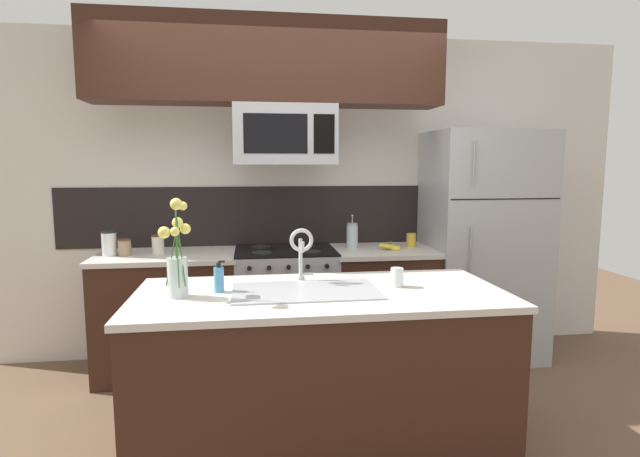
% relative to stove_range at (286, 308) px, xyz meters
% --- Properties ---
extents(ground_plane, '(10.00, 10.00, 0.00)m').
position_rel_stove_range_xyz_m(ground_plane, '(-0.00, -0.90, -0.46)').
color(ground_plane, brown).
extents(rear_partition, '(5.20, 0.10, 2.60)m').
position_rel_stove_range_xyz_m(rear_partition, '(0.30, 0.38, 0.84)').
color(rear_partition, silver).
rests_on(rear_partition, ground).
extents(splash_band, '(3.54, 0.01, 0.48)m').
position_rel_stove_range_xyz_m(splash_band, '(-0.00, 0.32, 0.69)').
color(splash_band, black).
rests_on(splash_band, rear_partition).
extents(back_counter_left, '(1.03, 0.65, 0.91)m').
position_rel_stove_range_xyz_m(back_counter_left, '(-0.88, 0.00, -0.01)').
color(back_counter_left, '#381E14').
rests_on(back_counter_left, ground).
extents(back_counter_right, '(0.81, 0.65, 0.91)m').
position_rel_stove_range_xyz_m(back_counter_right, '(0.77, 0.00, -0.01)').
color(back_counter_right, '#381E14').
rests_on(back_counter_right, ground).
extents(stove_range, '(0.76, 0.64, 0.93)m').
position_rel_stove_range_xyz_m(stove_range, '(0.00, 0.00, 0.00)').
color(stove_range, '#A8AAAF').
rests_on(stove_range, ground).
extents(microwave, '(0.74, 0.40, 0.43)m').
position_rel_stove_range_xyz_m(microwave, '(0.00, -0.02, 1.32)').
color(microwave, '#A8AAAF').
extents(upper_cabinet_band, '(2.54, 0.34, 0.60)m').
position_rel_stove_range_xyz_m(upper_cabinet_band, '(-0.11, -0.05, 1.84)').
color(upper_cabinet_band, '#381E14').
extents(refrigerator, '(0.89, 0.74, 1.83)m').
position_rel_stove_range_xyz_m(refrigerator, '(1.60, 0.02, 0.45)').
color(refrigerator, '#A8AAAF').
rests_on(refrigerator, ground).
extents(storage_jar_tall, '(0.10, 0.10, 0.18)m').
position_rel_stove_range_xyz_m(storage_jar_tall, '(-1.28, -0.01, 0.54)').
color(storage_jar_tall, silver).
rests_on(storage_jar_tall, back_counter_left).
extents(storage_jar_medium, '(0.09, 0.09, 0.12)m').
position_rel_stove_range_xyz_m(storage_jar_medium, '(-1.17, -0.03, 0.51)').
color(storage_jar_medium, '#997F5B').
rests_on(storage_jar_medium, back_counter_left).
extents(storage_jar_short, '(0.09, 0.09, 0.14)m').
position_rel_stove_range_xyz_m(storage_jar_short, '(-0.94, 0.02, 0.52)').
color(storage_jar_short, silver).
rests_on(storage_jar_short, back_counter_left).
extents(banana_bunch, '(0.19, 0.12, 0.08)m').
position_rel_stove_range_xyz_m(banana_bunch, '(0.82, -0.06, 0.47)').
color(banana_bunch, yellow).
rests_on(banana_bunch, back_counter_right).
extents(french_press, '(0.09, 0.09, 0.27)m').
position_rel_stove_range_xyz_m(french_press, '(0.54, 0.06, 0.55)').
color(french_press, silver).
rests_on(french_press, back_counter_right).
extents(coffee_tin, '(0.08, 0.08, 0.11)m').
position_rel_stove_range_xyz_m(coffee_tin, '(1.02, 0.05, 0.50)').
color(coffee_tin, gold).
rests_on(coffee_tin, back_counter_right).
extents(island_counter, '(1.92, 0.87, 0.91)m').
position_rel_stove_range_xyz_m(island_counter, '(0.10, -1.25, -0.01)').
color(island_counter, '#381E14').
rests_on(island_counter, ground).
extents(kitchen_sink, '(0.76, 0.44, 0.16)m').
position_rel_stove_range_xyz_m(kitchen_sink, '(0.02, -1.25, 0.38)').
color(kitchen_sink, '#ADAFB5').
rests_on(kitchen_sink, island_counter).
extents(sink_faucet, '(0.14, 0.14, 0.31)m').
position_rel_stove_range_xyz_m(sink_faucet, '(0.02, -1.03, 0.65)').
color(sink_faucet, '#B7BABF').
rests_on(sink_faucet, island_counter).
extents(dish_soap_bottle, '(0.06, 0.05, 0.16)m').
position_rel_stove_range_xyz_m(dish_soap_bottle, '(-0.43, -1.19, 0.52)').
color(dish_soap_bottle, '#4C93C6').
rests_on(dish_soap_bottle, island_counter).
extents(drinking_glass, '(0.07, 0.07, 0.10)m').
position_rel_stove_range_xyz_m(drinking_glass, '(0.52, -1.21, 0.50)').
color(drinking_glass, silver).
rests_on(drinking_glass, island_counter).
extents(flower_vase, '(0.15, 0.19, 0.50)m').
position_rel_stove_range_xyz_m(flower_vase, '(-0.62, -1.27, 0.61)').
color(flower_vase, silver).
rests_on(flower_vase, island_counter).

